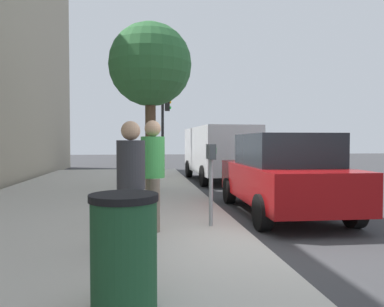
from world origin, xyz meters
TOP-DOWN VIEW (x-y plane):
  - ground_plane at (0.00, 0.00)m, footprint 80.00×80.00m
  - sidewalk_slab at (0.00, 3.00)m, footprint 28.00×6.00m
  - parking_meter at (0.81, 0.53)m, footprint 0.36×0.12m
  - pedestrian_at_meter at (0.71, 1.53)m, footprint 0.54×0.39m
  - pedestrian_bystander at (-0.42, 1.85)m, footprint 0.47×0.38m
  - parked_sedan_near at (2.30, -1.35)m, footprint 4.45×2.06m
  - parked_van_far at (9.11, -1.35)m, footprint 5.26×2.25m
  - street_tree at (5.76, 1.47)m, footprint 2.50×2.50m
  - traffic_signal at (10.23, 0.76)m, footprint 0.24×0.44m
  - trash_bin at (-2.19, 1.85)m, footprint 0.59×0.59m

SIDE VIEW (x-z plane):
  - ground_plane at x=0.00m, z-range 0.00..0.00m
  - sidewalk_slab at x=0.00m, z-range 0.00..0.15m
  - trash_bin at x=-2.19m, z-range 0.15..1.16m
  - parked_sedan_near at x=2.30m, z-range 0.01..1.78m
  - pedestrian_bystander at x=-0.42m, z-range 0.30..2.02m
  - parking_meter at x=0.81m, z-range 0.46..1.87m
  - pedestrian_at_meter at x=0.71m, z-range 0.32..2.12m
  - parked_van_far at x=9.11m, z-range 0.17..2.35m
  - traffic_signal at x=10.23m, z-range 0.78..4.38m
  - street_tree at x=5.76m, z-range 1.37..6.40m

